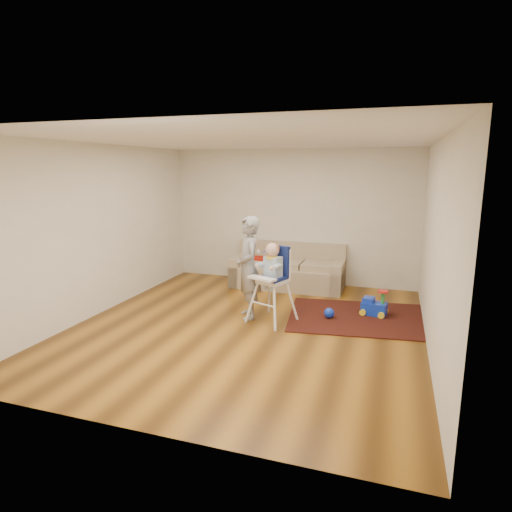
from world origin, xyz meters
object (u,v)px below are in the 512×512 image
(side_table, at_px, (248,272))
(adult, at_px, (249,268))
(ride_on_toy, at_px, (374,302))
(high_chair, at_px, (272,284))
(toy_ball, at_px, (329,313))
(sofa, at_px, (288,266))

(side_table, relative_size, adult, 0.32)
(adult, bearing_deg, ride_on_toy, 80.46)
(ride_on_toy, bearing_deg, high_chair, -142.31)
(toy_ball, bearing_deg, ride_on_toy, 30.30)
(side_table, xyz_separation_m, ride_on_toy, (2.53, -1.11, -0.03))
(side_table, distance_m, toy_ball, 2.40)
(ride_on_toy, xyz_separation_m, adult, (-1.89, -0.69, 0.58))
(sofa, height_order, ride_on_toy, sofa)
(sofa, xyz_separation_m, high_chair, (0.25, -1.96, 0.17))
(side_table, height_order, adult, adult)
(adult, bearing_deg, side_table, 170.05)
(ride_on_toy, height_order, high_chair, high_chair)
(ride_on_toy, relative_size, high_chair, 0.34)
(side_table, height_order, ride_on_toy, side_table)
(adult, bearing_deg, toy_ball, 74.26)
(ride_on_toy, bearing_deg, adult, -149.44)
(ride_on_toy, height_order, toy_ball, ride_on_toy)
(sofa, bearing_deg, adult, -95.36)
(side_table, relative_size, toy_ball, 3.21)
(ride_on_toy, height_order, adult, adult)
(ride_on_toy, bearing_deg, sofa, 155.78)
(side_table, bearing_deg, ride_on_toy, -23.77)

